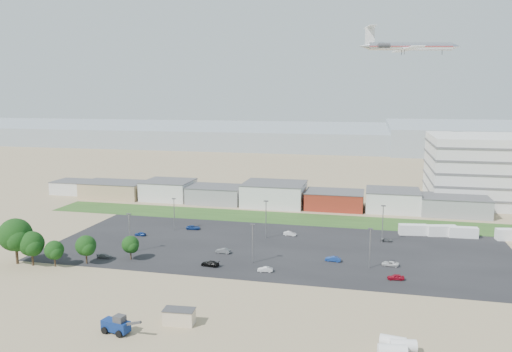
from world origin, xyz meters
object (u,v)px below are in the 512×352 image
(airliner, at_px, (410,46))
(parked_car_2, at_px, (396,277))
(parked_car_4, at_px, (223,251))
(parked_car_1, at_px, (333,259))
(tree_far_left, at_px, (16,238))
(storage_tank_nw, at_px, (393,342))
(parked_car_0, at_px, (390,264))
(parked_car_3, at_px, (210,263))
(parked_car_8, at_px, (386,240))
(parked_car_9, at_px, (193,227))
(parked_car_11, at_px, (290,234))
(parked_car_13, at_px, (265,269))
(parked_car_5, at_px, (140,234))
(box_trailer_a, at_px, (413,230))
(parked_car_10, at_px, (105,256))
(portable_shed, at_px, (179,317))
(telehandler, at_px, (116,324))

(airliner, bearing_deg, parked_car_2, -108.27)
(parked_car_4, bearing_deg, parked_car_1, 95.86)
(tree_far_left, bearing_deg, parked_car_2, 6.30)
(storage_tank_nw, distance_m, parked_car_2, 31.43)
(parked_car_0, bearing_deg, parked_car_1, -85.90)
(airliner, xyz_separation_m, parked_car_3, (-49.26, -101.77, -58.12))
(storage_tank_nw, relative_size, parked_car_8, 1.28)
(parked_car_9, bearing_deg, parked_car_11, -95.42)
(parked_car_1, bearing_deg, parked_car_2, 63.33)
(parked_car_13, bearing_deg, parked_car_5, -124.65)
(airliner, distance_m, parked_car_5, 126.48)
(airliner, relative_size, parked_car_9, 9.51)
(parked_car_1, bearing_deg, parked_car_3, -64.14)
(parked_car_11, bearing_deg, box_trailer_a, -70.58)
(parked_car_4, relative_size, parked_car_8, 1.21)
(parked_car_10, bearing_deg, parked_car_1, -85.18)
(storage_tank_nw, height_order, parked_car_11, storage_tank_nw)
(portable_shed, height_order, storage_tank_nw, portable_shed)
(parked_car_4, distance_m, parked_car_13, 17.15)
(tree_far_left, xyz_separation_m, airliner, (94.74, 110.61, 52.51))
(portable_shed, height_order, parked_car_10, portable_shed)
(portable_shed, xyz_separation_m, parked_car_0, (37.12, 39.87, -0.85))
(parked_car_0, relative_size, parked_car_13, 1.14)
(box_trailer_a, height_order, parked_car_0, box_trailer_a)
(parked_car_2, xyz_separation_m, parked_car_13, (-28.84, -1.63, -0.05))
(tree_far_left, distance_m, parked_car_9, 49.48)
(parked_car_8, height_order, parked_car_11, parked_car_11)
(airliner, xyz_separation_m, parked_car_1, (-21.29, -91.71, -58.13))
(parked_car_2, bearing_deg, portable_shed, -56.92)
(parked_car_3, bearing_deg, parked_car_13, 94.35)
(parked_car_3, relative_size, parked_car_11, 1.21)
(parked_car_0, height_order, parked_car_3, parked_car_3)
(parked_car_1, xyz_separation_m, parked_car_4, (-27.81, 0.01, 0.00))
(telehandler, xyz_separation_m, parked_car_4, (5.11, 45.58, -1.01))
(tree_far_left, relative_size, parked_car_1, 3.27)
(airliner, distance_m, parked_car_4, 119.15)
(parked_car_3, height_order, parked_car_11, parked_car_3)
(storage_tank_nw, distance_m, parked_car_10, 74.24)
(parked_car_3, bearing_deg, parked_car_5, -118.23)
(parked_car_5, height_order, parked_car_13, parked_car_13)
(portable_shed, relative_size, airliner, 0.14)
(parked_car_11, bearing_deg, parked_car_8, -84.90)
(parked_car_5, bearing_deg, portable_shed, 35.70)
(parked_car_9, xyz_separation_m, parked_car_13, (28.68, -30.67, -0.01))
(box_trailer_a, xyz_separation_m, tree_far_left, (-94.08, -47.82, 4.77))
(tree_far_left, distance_m, parked_car_0, 89.04)
(airliner, distance_m, parked_car_3, 127.13)
(parked_car_11, bearing_deg, tree_far_left, 127.60)
(parked_car_10, bearing_deg, telehandler, -153.44)
(parked_car_0, xyz_separation_m, parked_car_3, (-41.37, -9.91, 0.09))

